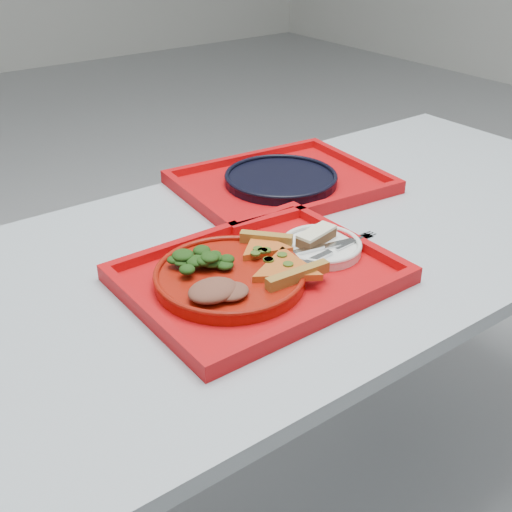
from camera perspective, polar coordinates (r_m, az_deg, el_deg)
name	(u,v)px	position (r m, az deg, el deg)	size (l,w,h in m)	color
ground	(304,484)	(1.79, 4.27, -19.55)	(10.00, 10.00, 0.00)	#919499
table	(316,260)	(1.35, 5.32, -0.37)	(1.60, 0.80, 0.75)	#A5B1B9
tray_main	(259,278)	(1.13, 0.26, -1.99)	(0.45, 0.35, 0.01)	#BD090D
tray_far	(281,185)	(1.50, 2.22, 6.29)	(0.45, 0.35, 0.01)	#BD090D
dinner_plate	(230,278)	(1.10, -2.34, -1.99)	(0.26, 0.26, 0.02)	maroon
side_plate	(321,248)	(1.20, 5.80, 0.68)	(0.15, 0.15, 0.01)	white
navy_plate	(281,180)	(1.50, 2.23, 6.79)	(0.26, 0.26, 0.02)	black
pizza_slice_a	(286,266)	(1.10, 2.67, -0.93)	(0.14, 0.12, 0.02)	orange
pizza_slice_b	(263,245)	(1.16, 0.66, 0.94)	(0.11, 0.10, 0.02)	orange
salad_heap	(202,258)	(1.11, -4.81, -0.16)	(0.09, 0.08, 0.04)	black
meat_portion	(213,290)	(1.03, -3.85, -3.07)	(0.09, 0.07, 0.03)	brown
dessert_bar	(316,236)	(1.21, 5.39, 1.78)	(0.09, 0.05, 0.02)	#472B17
knife	(330,245)	(1.20, 6.60, 1.00)	(0.18, 0.02, 0.01)	silver
fork	(336,250)	(1.18, 7.13, 0.57)	(0.18, 0.02, 0.01)	silver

